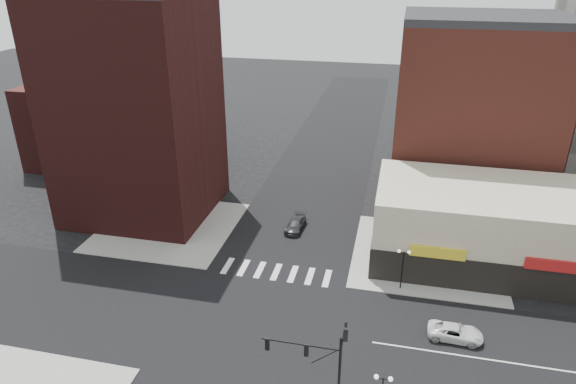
% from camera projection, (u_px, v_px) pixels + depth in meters
% --- Properties ---
extents(ground, '(240.00, 240.00, 0.00)m').
position_uv_depth(ground, '(254.00, 325.00, 43.74)').
color(ground, black).
rests_on(ground, ground).
extents(road_ew, '(200.00, 14.00, 0.02)m').
position_uv_depth(road_ew, '(254.00, 325.00, 43.74)').
color(road_ew, black).
rests_on(road_ew, ground).
extents(road_ns, '(14.00, 200.00, 0.02)m').
position_uv_depth(road_ns, '(254.00, 325.00, 43.74)').
color(road_ns, black).
rests_on(road_ns, ground).
extents(sidewalk_nw, '(15.00, 15.00, 0.12)m').
position_uv_depth(sidewalk_nw, '(169.00, 227.00, 59.45)').
color(sidewalk_nw, gray).
rests_on(sidewalk_nw, ground).
extents(sidewalk_ne, '(15.00, 15.00, 0.12)m').
position_uv_depth(sidewalk_ne, '(426.00, 256.00, 53.67)').
color(sidewalk_ne, gray).
rests_on(sidewalk_ne, ground).
extents(building_nw, '(16.00, 15.00, 25.00)m').
position_uv_depth(building_nw, '(137.00, 111.00, 58.67)').
color(building_nw, '#351210').
rests_on(building_nw, ground).
extents(building_nw_low, '(20.00, 18.00, 12.00)m').
position_uv_depth(building_nw_low, '(113.00, 120.00, 77.72)').
color(building_nw_low, '#351210').
rests_on(building_nw_low, ground).
extents(building_ne_midrise, '(18.00, 15.00, 22.00)m').
position_uv_depth(building_ne_midrise, '(472.00, 117.00, 61.47)').
color(building_ne_midrise, maroon).
rests_on(building_ne_midrise, ground).
extents(building_ne_row, '(24.20, 12.20, 8.00)m').
position_uv_depth(building_ne_row, '(496.00, 233.00, 51.46)').
color(building_ne_row, beige).
rests_on(building_ne_row, ground).
extents(traffic_signal, '(5.59, 3.09, 7.77)m').
position_uv_depth(traffic_signal, '(326.00, 357.00, 33.28)').
color(traffic_signal, black).
rests_on(traffic_signal, ground).
extents(street_lamp_ne, '(1.22, 0.32, 4.16)m').
position_uv_depth(street_lamp_ne, '(403.00, 259.00, 47.06)').
color(street_lamp_ne, black).
rests_on(street_lamp_ne, sidewalk_ne).
extents(white_suv, '(4.49, 2.17, 1.23)m').
position_uv_depth(white_suv, '(455.00, 332.00, 41.94)').
color(white_suv, silver).
rests_on(white_suv, ground).
extents(dark_sedan_north, '(2.07, 4.47, 1.26)m').
position_uv_depth(dark_sedan_north, '(296.00, 225.00, 58.70)').
color(dark_sedan_north, black).
rests_on(dark_sedan_north, ground).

